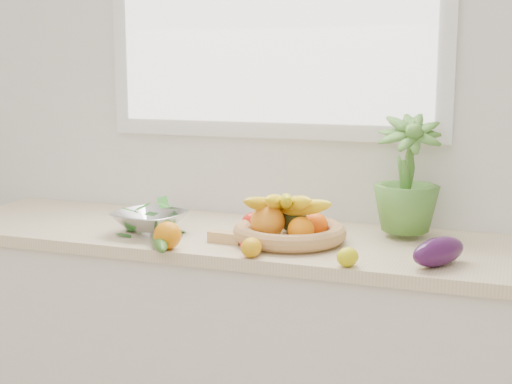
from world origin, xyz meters
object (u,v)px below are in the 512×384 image
(eggplant, at_px, (439,252))
(colander_with_spinach, at_px, (150,216))
(fruit_basket, at_px, (288,226))
(potted_herb, at_px, (407,174))
(apple, at_px, (253,224))
(cucumber, at_px, (160,241))

(eggplant, distance_m, colander_with_spinach, 0.97)
(fruit_basket, relative_size, colander_with_spinach, 1.78)
(potted_herb, distance_m, colander_with_spinach, 0.87)
(eggplant, bearing_deg, potted_herb, 114.31)
(eggplant, xyz_separation_m, fruit_basket, (-0.49, 0.12, 0.01))
(eggplant, xyz_separation_m, colander_with_spinach, (-0.96, 0.07, 0.02))
(apple, height_order, cucumber, apple)
(apple, relative_size, fruit_basket, 0.17)
(fruit_basket, height_order, colander_with_spinach, fruit_basket)
(apple, height_order, potted_herb, potted_herb)
(eggplant, bearing_deg, colander_with_spinach, 176.03)
(apple, relative_size, eggplant, 0.38)
(fruit_basket, bearing_deg, eggplant, -14.07)
(eggplant, relative_size, fruit_basket, 0.44)
(apple, relative_size, cucumber, 0.33)
(colander_with_spinach, bearing_deg, fruit_basket, 6.68)
(cucumber, xyz_separation_m, potted_herb, (0.70, 0.41, 0.19))
(eggplant, height_order, colander_with_spinach, colander_with_spinach)
(cucumber, bearing_deg, eggplant, 6.67)
(cucumber, bearing_deg, fruit_basket, 32.03)
(apple, relative_size, colander_with_spinach, 0.30)
(apple, xyz_separation_m, fruit_basket, (0.14, -0.04, 0.01))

